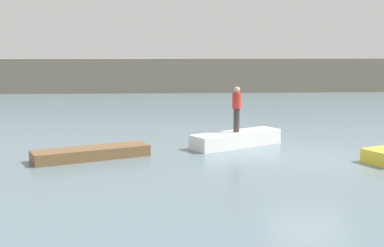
% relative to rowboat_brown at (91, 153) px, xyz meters
% --- Properties ---
extents(ground_plane, '(120.00, 120.00, 0.00)m').
position_rel_rowboat_brown_xyz_m(ground_plane, '(7.04, -0.39, -0.18)').
color(ground_plane, slate).
extents(embankment_wall, '(80.00, 1.20, 2.54)m').
position_rel_rowboat_brown_xyz_m(embankment_wall, '(7.04, 22.89, 1.09)').
color(embankment_wall, gray).
rests_on(embankment_wall, ground_plane).
extents(rowboat_brown, '(3.81, 2.41, 0.36)m').
position_rel_rowboat_brown_xyz_m(rowboat_brown, '(0.00, 0.00, 0.00)').
color(rowboat_brown, brown).
rests_on(rowboat_brown, ground_plane).
extents(rowboat_white, '(3.50, 2.66, 0.52)m').
position_rel_rowboat_brown_xyz_m(rowboat_white, '(4.96, 1.86, 0.08)').
color(rowboat_white, white).
rests_on(rowboat_white, ground_plane).
extents(person_red_shirt, '(0.32, 0.32, 1.64)m').
position_rel_rowboat_brown_xyz_m(person_red_shirt, '(4.96, 1.86, 1.25)').
color(person_red_shirt, '#38332D').
rests_on(person_red_shirt, rowboat_white).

